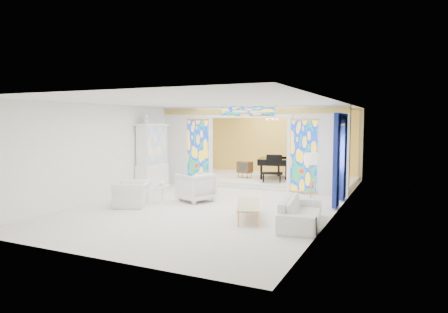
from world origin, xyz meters
The scene contains 24 objects.
floor centered at (0.00, 0.00, 0.00)m, with size 12.00×12.00×0.00m, color white.
ceiling centered at (0.00, 0.00, 3.00)m, with size 7.00×12.00×0.02m, color white.
wall_back centered at (0.00, 6.00, 1.50)m, with size 7.00×0.02×3.00m, color white.
wall_front centered at (0.00, -6.00, 1.50)m, with size 7.00×0.02×3.00m, color white.
wall_left centered at (-3.50, 0.00, 1.50)m, with size 0.02×12.00×3.00m, color white.
wall_right centered at (3.50, 0.00, 1.50)m, with size 0.02×12.00×3.00m, color white.
partition_wall centered at (0.00, 2.00, 1.65)m, with size 7.00×0.22×3.00m.
stained_glass_left centered at (-2.03, 1.89, 1.30)m, with size 0.90×0.04×2.40m, color gold.
stained_glass_right centered at (2.03, 1.89, 1.30)m, with size 0.90×0.04×2.40m, color gold.
stained_glass_transom centered at (0.00, 1.89, 2.82)m, with size 2.00×0.04×0.34m, color gold.
alcove_platform centered at (0.00, 4.10, 0.09)m, with size 6.80×3.80×0.18m, color white.
gold_curtain_back centered at (0.00, 5.88, 1.50)m, with size 6.70×0.10×2.90m, color #E7C350.
chandelier centered at (0.20, 4.00, 2.55)m, with size 0.48×0.48×0.30m, color #C78B45.
blue_drapes centered at (3.40, 0.70, 1.58)m, with size 0.14×1.85×2.65m.
china_cabinet centered at (-3.22, 0.60, 1.17)m, with size 0.56×1.46×2.72m.
armchair_left centered at (-2.02, -2.09, 0.36)m, with size 1.10×0.96×0.71m, color white.
armchair_right centered at (-0.69, -0.70, 0.44)m, with size 0.95×0.97×0.89m, color silver.
sofa centered at (2.95, -2.16, 0.32)m, with size 2.21×0.87×0.65m, color silver.
side_table centered at (-1.45, -1.42, 0.36)m, with size 0.57×0.57×0.55m.
vase centered at (-1.45, -1.42, 0.66)m, with size 0.20×0.20×0.20m, color silver.
coffee_table centered at (1.58, -2.07, 0.35)m, with size 1.11×1.80×0.39m.
floor_lamp centered at (2.80, -0.46, 1.36)m, with size 0.50×0.50×1.59m.
grand_piano centered at (0.44, 4.18, 0.84)m, with size 1.73×2.66×0.98m.
tv_console centered at (-0.80, 3.59, 0.61)m, with size 0.63×0.49×0.66m.
Camera 1 is at (5.22, -11.38, 2.45)m, focal length 32.00 mm.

